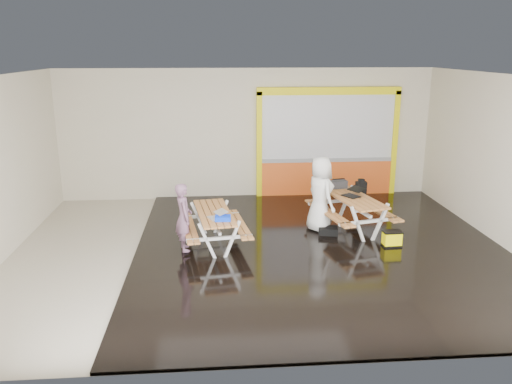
{
  "coord_description": "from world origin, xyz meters",
  "views": [
    {
      "loc": [
        -0.86,
        -9.78,
        3.99
      ],
      "look_at": [
        0.0,
        0.9,
        1.0
      ],
      "focal_mm": 36.19,
      "sensor_mm": 36.0,
      "label": 1
    }
  ],
  "objects": [
    {
      "name": "kiosk",
      "position": [
        2.2,
        3.93,
        1.44
      ],
      "size": [
        3.88,
        0.16,
        3.0
      ],
      "color": "#E9591B",
      "rests_on": "room"
    },
    {
      "name": "laptop_left",
      "position": [
        -0.85,
        -0.09,
        0.81
      ],
      "size": [
        0.44,
        0.42,
        0.15
      ],
      "color": "silver",
      "rests_on": "picnic_table_left"
    },
    {
      "name": "picnic_table_left",
      "position": [
        -0.91,
        0.32,
        0.58
      ],
      "size": [
        1.53,
        2.04,
        0.76
      ],
      "color": "#C57E3F",
      "rests_on": "deck"
    },
    {
      "name": "picnic_table_right",
      "position": [
        2.16,
        1.03,
        0.63
      ],
      "size": [
        1.83,
        2.32,
        0.82
      ],
      "color": "#C57E3F",
      "rests_on": "deck"
    },
    {
      "name": "deck",
      "position": [
        1.25,
        0.0,
        0.03
      ],
      "size": [
        7.5,
        7.98,
        0.05
      ],
      "primitive_type": "cube",
      "color": "black",
      "rests_on": "room"
    },
    {
      "name": "blue_pouch",
      "position": [
        -0.74,
        -0.22,
        0.8
      ],
      "size": [
        0.31,
        0.23,
        0.09
      ],
      "primitive_type": "cube",
      "rotation": [
        0.0,
        0.0,
        -0.04
      ],
      "color": "#0A37EE",
      "rests_on": "picnic_table_left"
    },
    {
      "name": "backpack",
      "position": [
        2.61,
        1.92,
        0.76
      ],
      "size": [
        0.26,
        0.18,
        0.43
      ],
      "color": "black",
      "rests_on": "picnic_table_right"
    },
    {
      "name": "room",
      "position": [
        0.0,
        0.0,
        1.75
      ],
      "size": [
        10.02,
        8.02,
        3.52
      ],
      "color": "#B9B09D",
      "rests_on": "ground"
    },
    {
      "name": "person_left",
      "position": [
        -1.51,
        -0.07,
        0.79
      ],
      "size": [
        0.43,
        0.56,
        1.37
      ],
      "primitive_type": "imported",
      "rotation": [
        0.0,
        0.0,
        1.79
      ],
      "color": "#7A536D",
      "rests_on": "deck"
    },
    {
      "name": "fluke_bag",
      "position": [
        2.73,
        -0.08,
        0.21
      ],
      "size": [
        0.39,
        0.27,
        0.33
      ],
      "color": "black",
      "rests_on": "deck"
    },
    {
      "name": "toolbox",
      "position": [
        2.01,
        1.73,
        0.91
      ],
      "size": [
        0.43,
        0.26,
        0.23
      ],
      "color": "black",
      "rests_on": "picnic_table_right"
    },
    {
      "name": "person_right",
      "position": [
        1.45,
        1.06,
        0.86
      ],
      "size": [
        0.8,
        0.97,
        1.71
      ],
      "primitive_type": "imported",
      "rotation": [
        0.0,
        0.0,
        1.92
      ],
      "color": "white",
      "rests_on": "deck"
    },
    {
      "name": "dark_case",
      "position": [
        1.58,
        0.74,
        0.13
      ],
      "size": [
        0.46,
        0.38,
        0.16
      ],
      "primitive_type": "cube",
      "rotation": [
        0.0,
        0.0,
        -0.18
      ],
      "color": "black",
      "rests_on": "deck"
    },
    {
      "name": "laptop_right",
      "position": [
        2.18,
        1.04,
        0.88
      ],
      "size": [
        0.56,
        0.54,
        0.18
      ],
      "color": "black",
      "rests_on": "picnic_table_right"
    }
  ]
}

